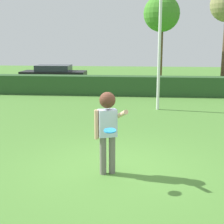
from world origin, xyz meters
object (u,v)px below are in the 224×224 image
parked_car_black (54,74)px  oak_tree (162,14)px  frisbee (110,131)px  lamppost (160,26)px  person (108,123)px

parked_car_black → oak_tree: 8.89m
frisbee → oak_tree: size_ratio=0.04×
parked_car_black → lamppost: bearing=-49.8°
person → frisbee: (0.11, -0.61, -0.00)m
frisbee → lamppost: 7.99m
oak_tree → parked_car_black: bearing=-153.9°
parked_car_black → person: bearing=-70.5°
oak_tree → person: bearing=-96.1°
lamppost → parked_car_black: (-6.53, 7.72, -2.71)m
person → parked_car_black: bearing=109.5°
person → oak_tree: size_ratio=0.30×
parked_car_black → frisbee: bearing=-70.9°
lamppost → oak_tree: 11.31m
person → lamppost: bearing=79.0°
person → oak_tree: oak_tree is taller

